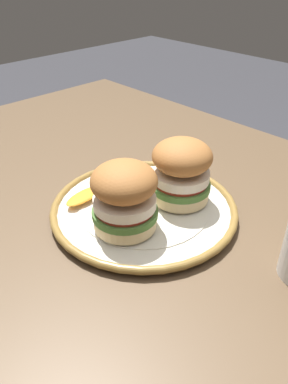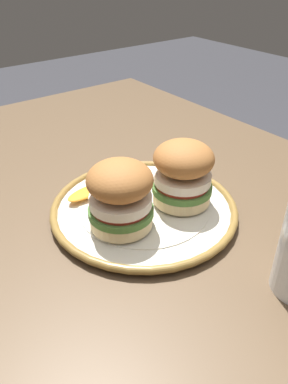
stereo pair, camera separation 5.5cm
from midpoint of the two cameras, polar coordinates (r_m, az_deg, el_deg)
name	(u,v)px [view 2 (the right image)]	position (r m, az deg, el deg)	size (l,w,h in m)	color
dining_table	(139,286)	(0.63, 1.82, -13.93)	(1.31, 0.92, 0.77)	brown
dinner_plate	(144,208)	(0.60, 2.64, -2.54)	(0.29, 0.29, 0.02)	silver
sandwich_half_left	(183,172)	(0.58, 8.56, 2.90)	(0.10, 0.10, 0.10)	beige
sandwich_half_right	(120,195)	(0.52, -0.56, -0.48)	(0.10, 0.10, 0.10)	beige
orange_peel_curled	(114,186)	(0.63, -1.97, 0.76)	(0.08, 0.08, 0.01)	orange
orange_peel_strip_long	(133,173)	(0.67, 0.73, 2.73)	(0.05, 0.07, 0.01)	orange
orange_peel_strip_short	(87,192)	(0.62, -6.00, -0.12)	(0.04, 0.08, 0.01)	orange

